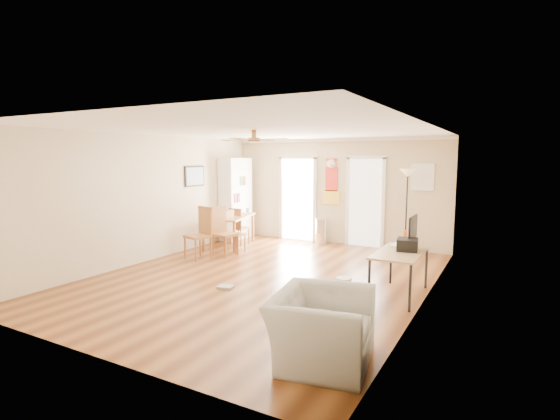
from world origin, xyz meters
The scene contains 30 objects.
floor centered at (0.00, 0.00, 0.00)m, with size 7.00×7.00×0.00m, color brown.
ceiling centered at (0.00, 0.00, 2.60)m, with size 5.50×7.00×0.00m, color silver, non-canonical shape.
wall_back centered at (0.00, 3.50, 1.30)m, with size 5.50×0.04×2.60m, color beige, non-canonical shape.
wall_front centered at (0.00, -3.50, 1.30)m, with size 5.50×0.04×2.60m, color beige, non-canonical shape.
wall_left centered at (-2.75, 0.00, 1.30)m, with size 0.04×7.00×2.60m, color beige, non-canonical shape.
wall_right centered at (2.75, 0.00, 1.30)m, with size 0.04×7.00×2.60m, color beige, non-canonical shape.
crown_molding centered at (0.00, 0.00, 2.56)m, with size 5.50×7.00×0.08m, color white, non-canonical shape.
kitchen_doorway centered at (-1.05, 3.48, 1.05)m, with size 0.90×0.10×2.10m, color white, non-canonical shape.
bathroom_doorway centered at (0.75, 3.48, 1.05)m, with size 0.80×0.10×2.10m, color white, non-canonical shape.
wall_decal centered at (-0.13, 3.48, 1.55)m, with size 0.46×0.03×1.10m, color red.
ac_grille centered at (2.05, 3.47, 1.70)m, with size 0.50×0.04×0.60m, color white.
framed_poster centered at (-2.73, 1.40, 1.70)m, with size 0.04×0.66×0.48m, color black.
ceiling_fan centered at (0.00, -0.30, 2.43)m, with size 1.24×1.24×0.20m, color #593819, non-canonical shape.
bookshelf centered at (-2.52, 2.76, 1.06)m, with size 0.42×0.95×2.12m, color white, non-canonical shape.
dining_table centered at (-2.15, 1.95, 0.37)m, with size 0.88×1.47×0.73m, color #A46834, non-canonical shape.
dining_chair_right_a centered at (-1.60, 1.39, 0.47)m, with size 0.39×0.39×0.94m, color olive, non-canonical shape.
dining_chair_right_b centered at (-1.60, 1.04, 0.53)m, with size 0.44×0.44×1.06m, color #9E5B33, non-canonical shape.
dining_chair_near centered at (-1.95, 0.53, 0.54)m, with size 0.45×0.45×1.09m, color #985E31, non-canonical shape.
dining_chair_far centered at (-2.03, 2.22, 0.45)m, with size 0.37×0.37×0.90m, color #9D5F32, non-canonical shape.
trash_can centered at (-0.29, 3.25, 0.31)m, with size 0.29×0.29×0.63m, color silver.
torchiere_lamp centered at (1.78, 3.18, 0.94)m, with size 0.36×0.36×1.89m, color black, non-canonical shape.
computer_desk centered at (2.37, 0.11, 0.35)m, with size 0.66×1.32×0.71m, color tan, non-canonical shape.
imac centered at (2.47, 0.50, 0.96)m, with size 0.08×0.54×0.51m, color black, non-canonical shape.
keyboard centered at (2.20, 0.59, 0.71)m, with size 0.12×0.37×0.01m, color white.
printer centered at (2.45, 0.23, 0.80)m, with size 0.31×0.36×0.18m, color black.
orange_bottle centered at (2.30, 0.73, 0.82)m, with size 0.08×0.08×0.23m, color #E45C14.
wastebasket_a centered at (1.61, -0.27, 0.14)m, with size 0.24×0.24×0.28m, color silver.
wastebasket_b centered at (1.72, -0.94, 0.16)m, with size 0.28×0.28×0.33m, color silver.
floor_cloth centered at (-0.23, -0.85, 0.02)m, with size 0.25×0.20×0.04m, color gray.
armchair centered at (2.15, -2.41, 0.36)m, with size 1.12×0.98×0.73m, color #ACADA7.
Camera 1 is at (3.81, -6.34, 2.13)m, focal length 27.17 mm.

